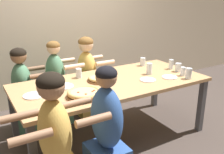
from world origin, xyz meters
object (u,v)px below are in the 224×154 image
object	(u,v)px
drinking_glass_g	(149,69)
diner_far_left	(23,94)
pizza_board_second	(100,79)
empty_plate_c	(63,86)
empty_plate_a	(170,77)
drinking_glass_a	(183,72)
empty_plate_d	(34,95)
drinking_glass_e	(189,73)
drinking_glass_b	(79,73)
diner_near_midleft	(106,138)
diner_far_midleft	(57,87)
drinking_glass_d	(171,65)
diner_far_center	(87,79)
drinking_glass_f	(178,68)
drinking_glass_c	(143,62)
diner_near_left	(56,152)
pizza_board_main	(84,93)
empty_plate_b	(148,80)

from	to	relation	value
drinking_glass_g	diner_far_left	world-z (taller)	diner_far_left
pizza_board_second	empty_plate_c	xyz separation A→B (m)	(-0.44, 0.03, -0.02)
empty_plate_a	drinking_glass_a	size ratio (longest dim) A/B	1.68
empty_plate_c	empty_plate_d	distance (m)	0.35
drinking_glass_e	diner_far_left	bearing A→B (deg)	146.67
empty_plate_d	diner_far_left	world-z (taller)	diner_far_left
drinking_glass_b	diner_near_midleft	world-z (taller)	diner_near_midleft
drinking_glass_g	diner_far_midleft	bearing A→B (deg)	142.84
drinking_glass_d	diner_far_center	distance (m)	1.20
drinking_glass_e	drinking_glass_g	bearing A→B (deg)	127.57
pizza_board_second	empty_plate_c	distance (m)	0.44
drinking_glass_f	diner_far_left	xyz separation A→B (m)	(-1.82, 0.85, -0.29)
empty_plate_d	diner_near_midleft	world-z (taller)	diner_near_midleft
drinking_glass_c	diner_near_midleft	bearing A→B (deg)	-138.23
drinking_glass_g	diner_far_midleft	xyz separation A→B (m)	(-0.98, 0.74, -0.29)
drinking_glass_d	diner_near_midleft	world-z (taller)	diner_near_midleft
drinking_glass_e	diner_near_left	size ratio (longest dim) A/B	0.11
pizza_board_main	empty_plate_c	size ratio (longest dim) A/B	1.56
drinking_glass_b	drinking_glass_e	size ratio (longest dim) A/B	0.90
drinking_glass_a	drinking_glass_c	distance (m)	0.64
pizza_board_second	diner_far_midleft	size ratio (longest dim) A/B	0.26
drinking_glass_b	drinking_glass_f	bearing A→B (deg)	-19.32
empty_plate_a	drinking_glass_e	size ratio (longest dim) A/B	1.42
empty_plate_b	drinking_glass_d	xyz separation A→B (m)	(0.57, 0.22, 0.05)
drinking_glass_d	drinking_glass_g	xyz separation A→B (m)	(-0.41, -0.03, 0.01)
empty_plate_a	drinking_glass_a	distance (m)	0.21
drinking_glass_a	drinking_glass_f	bearing A→B (deg)	64.83
diner_near_left	diner_near_midleft	size ratio (longest dim) A/B	1.02
pizza_board_main	drinking_glass_e	xyz separation A→B (m)	(1.31, -0.13, 0.03)
drinking_glass_c	diner_near_midleft	xyz separation A→B (m)	(-1.21, -1.08, -0.27)
drinking_glass_c	diner_near_left	xyz separation A→B (m)	(-1.66, -1.08, -0.24)
drinking_glass_d	drinking_glass_c	bearing A→B (deg)	125.65
empty_plate_d	drinking_glass_a	xyz separation A→B (m)	(1.77, -0.28, 0.04)
empty_plate_a	diner_far_center	bearing A→B (deg)	123.32
diner_far_midleft	diner_near_midleft	world-z (taller)	diner_near_midleft
pizza_board_main	diner_far_center	bearing A→B (deg)	63.44
diner_far_midleft	pizza_board_main	bearing A→B (deg)	-2.13
pizza_board_second	pizza_board_main	bearing A→B (deg)	-136.52
empty_plate_a	diner_far_center	world-z (taller)	diner_far_center
empty_plate_a	diner_near_left	xyz separation A→B (m)	(-1.61, -0.48, -0.19)
empty_plate_c	diner_near_midleft	bearing A→B (deg)	-85.47
pizza_board_main	diner_near_left	size ratio (longest dim) A/B	0.30
diner_near_left	diner_far_center	size ratio (longest dim) A/B	1.03
drinking_glass_b	diner_far_center	bearing A→B (deg)	54.07
diner_near_midleft	empty_plate_b	bearing A→B (deg)	-58.29
pizza_board_second	drinking_glass_b	bearing A→B (deg)	124.95
empty_plate_d	pizza_board_second	bearing A→B (deg)	5.04
empty_plate_c	drinking_glass_e	distance (m)	1.49
empty_plate_d	drinking_glass_f	size ratio (longest dim) A/B	1.94
diner_far_center	empty_plate_c	bearing A→B (deg)	-42.99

